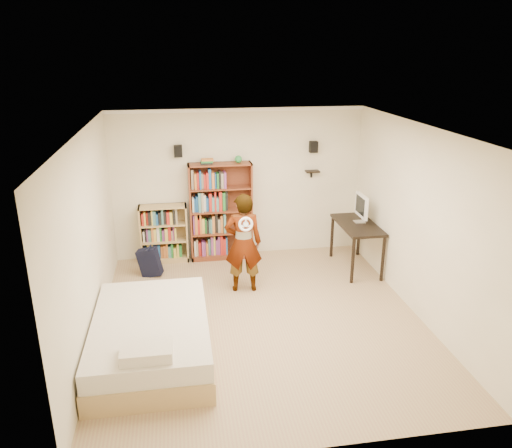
{
  "coord_description": "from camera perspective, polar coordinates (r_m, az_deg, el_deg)",
  "views": [
    {
      "loc": [
        -1.08,
        -6.19,
        3.67
      ],
      "look_at": [
        0.01,
        0.6,
        1.24
      ],
      "focal_mm": 35.0,
      "sensor_mm": 36.0,
      "label": 1
    }
  ],
  "objects": [
    {
      "name": "navy_bag",
      "position": [
        8.66,
        -12.06,
        -4.23
      ],
      "size": [
        0.42,
        0.32,
        0.5
      ],
      "primitive_type": null,
      "rotation": [
        0.0,
        0.0,
        -0.25
      ],
      "color": "black",
      "rests_on": "ground"
    },
    {
      "name": "wii_wheel",
      "position": [
        7.35,
        -1.18,
        -0.03
      ],
      "size": [
        0.22,
        0.08,
        0.22
      ],
      "primitive_type": "torus",
      "rotation": [
        1.36,
        0.0,
        0.0
      ],
      "color": "white",
      "rests_on": "person"
    },
    {
      "name": "tall_bookshelf",
      "position": [
        9.0,
        -4.03,
        1.4
      ],
      "size": [
        1.12,
        0.33,
        1.77
      ],
      "primitive_type": null,
      "color": "brown",
      "rests_on": "ground"
    },
    {
      "name": "crown_molding",
      "position": [
        6.36,
        0.74,
        10.43
      ],
      "size": [
        4.5,
        5.0,
        0.06
      ],
      "color": "white",
      "rests_on": "room_shell"
    },
    {
      "name": "room_shell",
      "position": [
        6.57,
        0.71,
        2.58
      ],
      "size": [
        4.52,
        5.02,
        2.71
      ],
      "color": "white",
      "rests_on": "ground"
    },
    {
      "name": "daybed",
      "position": [
        6.5,
        -11.91,
        -11.96
      ],
      "size": [
        1.43,
        2.2,
        0.65
      ],
      "primitive_type": null,
      "color": "white",
      "rests_on": "ground"
    },
    {
      "name": "person",
      "position": [
        7.78,
        -1.47,
        -2.18
      ],
      "size": [
        0.61,
        0.43,
        1.6
      ],
      "primitive_type": "imported",
      "rotation": [
        0.0,
        0.0,
        3.06
      ],
      "color": "black",
      "rests_on": "ground"
    },
    {
      "name": "low_bookshelf",
      "position": [
        9.1,
        -10.46,
        -1.1
      ],
      "size": [
        0.84,
        0.31,
        1.05
      ],
      "primitive_type": null,
      "color": "tan",
      "rests_on": "ground"
    },
    {
      "name": "imac",
      "position": [
        8.73,
        11.83,
        1.74
      ],
      "size": [
        0.12,
        0.5,
        0.49
      ],
      "primitive_type": null,
      "rotation": [
        0.0,
        0.0,
        0.04
      ],
      "color": "white",
      "rests_on": "computer_desk"
    },
    {
      "name": "speaker_left",
      "position": [
        8.75,
        -8.89,
        8.24
      ],
      "size": [
        0.14,
        0.12,
        0.2
      ],
      "primitive_type": "cube",
      "color": "black",
      "rests_on": "room_shell"
    },
    {
      "name": "computer_desk",
      "position": [
        8.86,
        11.37,
        -2.48
      ],
      "size": [
        0.61,
        1.21,
        0.83
      ],
      "primitive_type": null,
      "color": "black",
      "rests_on": "ground"
    },
    {
      "name": "speaker_right",
      "position": [
        9.08,
        6.59,
        8.75
      ],
      "size": [
        0.14,
        0.12,
        0.2
      ],
      "primitive_type": "cube",
      "color": "black",
      "rests_on": "room_shell"
    },
    {
      "name": "ground",
      "position": [
        7.28,
        0.65,
        -10.82
      ],
      "size": [
        4.5,
        5.0,
        0.01
      ],
      "primitive_type": "cube",
      "color": "tan",
      "rests_on": "ground"
    },
    {
      "name": "wall_shelf",
      "position": [
        9.18,
        6.47,
        6.0
      ],
      "size": [
        0.25,
        0.16,
        0.02
      ],
      "primitive_type": "cube",
      "color": "black",
      "rests_on": "room_shell"
    }
  ]
}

